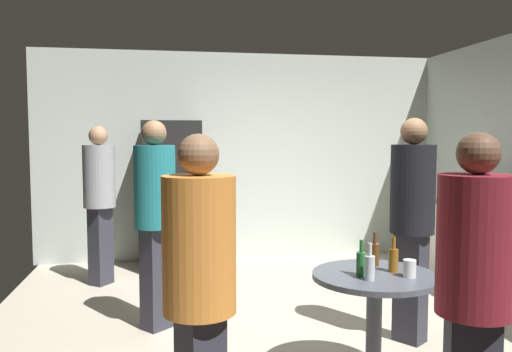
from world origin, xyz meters
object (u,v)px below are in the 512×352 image
at_px(foreground_table, 374,290).
at_px(plastic_cup_white, 410,268).
at_px(beer_bottle_clear, 370,267).
at_px(person_in_maroon_shirt, 474,282).
at_px(person_in_orange_shirt, 199,281).
at_px(beer_bottle_green, 361,263).
at_px(person_in_teal_shirt, 155,208).
at_px(refrigerator, 172,195).
at_px(wine_bottle_on_counter, 497,195).
at_px(person_in_gray_shirt, 99,192).
at_px(beer_bottle_amber, 393,259).
at_px(person_in_black_shirt, 412,212).
at_px(beer_bottle_brown, 375,253).
at_px(kettle, 508,203).

xyz_separation_m(foreground_table, plastic_cup_white, (0.18, -0.12, 0.16)).
distance_m(beer_bottle_clear, person_in_maroon_shirt, 0.87).
bearing_deg(person_in_maroon_shirt, beer_bottle_clear, 28.83).
bearing_deg(person_in_orange_shirt, foreground_table, 9.85).
distance_m(beer_bottle_green, person_in_teal_shirt, 1.84).
height_order(foreground_table, person_in_teal_shirt, person_in_teal_shirt).
bearing_deg(refrigerator, foreground_table, -69.41).
height_order(wine_bottle_on_counter, beer_bottle_green, wine_bottle_on_counter).
distance_m(wine_bottle_on_counter, person_in_teal_shirt, 3.43).
relative_size(wine_bottle_on_counter, person_in_gray_shirt, 0.18).
relative_size(refrigerator, wine_bottle_on_counter, 5.81).
bearing_deg(beer_bottle_clear, beer_bottle_amber, 34.68).
xyz_separation_m(beer_bottle_green, person_in_black_shirt, (0.68, 0.67, 0.21)).
xyz_separation_m(wine_bottle_on_counter, beer_bottle_amber, (-1.87, -1.62, -0.20)).
relative_size(foreground_table, beer_bottle_clear, 3.48).
distance_m(foreground_table, person_in_black_shirt, 0.94).
relative_size(beer_bottle_amber, beer_bottle_clear, 1.00).
bearing_deg(beer_bottle_brown, foreground_table, -112.08).
relative_size(plastic_cup_white, person_in_orange_shirt, 0.07).
xyz_separation_m(kettle, person_in_black_shirt, (-1.36, -0.74, 0.06)).
distance_m(person_in_gray_shirt, person_in_black_shirt, 3.31).
xyz_separation_m(foreground_table, beer_bottle_clear, (-0.09, -0.14, 0.19)).
xyz_separation_m(beer_bottle_amber, beer_bottle_clear, (-0.23, -0.16, 0.00)).
xyz_separation_m(beer_bottle_green, person_in_gray_shirt, (-1.91, 2.73, 0.19)).
relative_size(beer_bottle_clear, person_in_maroon_shirt, 0.14).
distance_m(beer_bottle_brown, person_in_gray_shirt, 3.27).
xyz_separation_m(refrigerator, beer_bottle_brown, (1.32, -3.09, -0.08)).
height_order(kettle, beer_bottle_brown, kettle).
relative_size(kettle, plastic_cup_white, 2.22).
bearing_deg(beer_bottle_amber, foreground_table, -171.38).
distance_m(person_in_teal_shirt, person_in_maroon_shirt, 2.67).
bearing_deg(beer_bottle_clear, plastic_cup_white, 4.42).
xyz_separation_m(refrigerator, person_in_orange_shirt, (0.07, -4.01, 0.05)).
relative_size(beer_bottle_green, beer_bottle_clear, 1.00).
bearing_deg(beer_bottle_green, person_in_black_shirt, 44.60).
bearing_deg(person_in_teal_shirt, beer_bottle_brown, 12.96).
relative_size(wine_bottle_on_counter, person_in_teal_shirt, 0.18).
height_order(beer_bottle_amber, person_in_maroon_shirt, person_in_maroon_shirt).
bearing_deg(beer_bottle_clear, person_in_maroon_shirt, -79.91).
xyz_separation_m(kettle, wine_bottle_on_counter, (0.07, 0.26, 0.05)).
relative_size(kettle, person_in_gray_shirt, 0.14).
distance_m(beer_bottle_amber, person_in_black_shirt, 0.78).
height_order(kettle, beer_bottle_green, kettle).
bearing_deg(foreground_table, beer_bottle_brown, 67.92).
bearing_deg(kettle, foreground_table, -144.53).
bearing_deg(kettle, beer_bottle_amber, -142.96).
xyz_separation_m(beer_bottle_green, beer_bottle_clear, (0.02, -0.10, 0.00)).
distance_m(beer_bottle_green, person_in_black_shirt, 0.97).
relative_size(foreground_table, beer_bottle_brown, 3.48).
bearing_deg(beer_bottle_green, wine_bottle_on_counter, 38.39).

